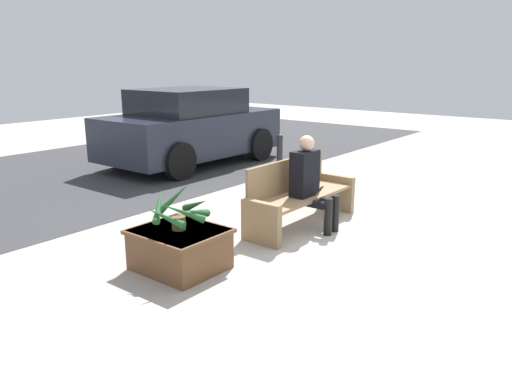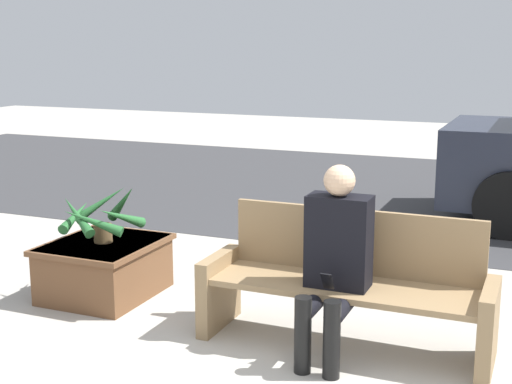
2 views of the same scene
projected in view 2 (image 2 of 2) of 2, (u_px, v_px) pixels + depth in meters
name	position (u px, v px, depth m)	size (l,w,h in m)	color
road_surface	(450.00, 196.00, 9.30)	(20.00, 6.00, 0.01)	#38383A
bench	(347.00, 285.00, 4.66)	(1.89, 0.55, 0.87)	#8C704C
person_seated	(335.00, 255.00, 4.45)	(0.40, 0.58, 1.22)	black
planter_box	(105.00, 266.00, 5.59)	(0.79, 0.90, 0.43)	brown
potted_plant	(99.00, 215.00, 5.49)	(0.62, 0.65, 0.47)	brown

